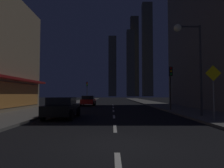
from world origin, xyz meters
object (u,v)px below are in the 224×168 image
car_parked_near (61,107)px  traffic_light_far_left (86,87)px  traffic_light_near_right (170,78)px  pedestrian_crossing_sign (212,88)px  car_parked_far (87,101)px  street_lamp_right (188,47)px  fire_hydrant_far_left (69,103)px

car_parked_near → traffic_light_far_left: bearing=93.7°
car_parked_near → traffic_light_near_right: 10.85m
pedestrian_crossing_sign → traffic_light_near_right: bearing=90.7°
car_parked_far → traffic_light_far_left: bearing=97.8°
traffic_light_near_right → street_lamp_right: bearing=-91.4°
street_lamp_right → traffic_light_near_right: bearing=88.6°
traffic_light_far_left → traffic_light_near_right: bearing=-65.4°
car_parked_far → traffic_light_far_left: (-1.90, 13.87, 2.45)m
traffic_light_near_right → traffic_light_far_left: 26.46m
fire_hydrant_far_left → traffic_light_far_left: bearing=88.5°
car_parked_near → traffic_light_far_left: (-1.90, 29.44, 2.45)m
car_parked_near → car_parked_far: bearing=90.0°
car_parked_near → traffic_light_near_right: bearing=30.5°
car_parked_near → car_parked_far: (0.00, 15.57, 0.00)m
traffic_light_far_left → street_lamp_right: size_ratio=0.64×
car_parked_far → fire_hydrant_far_left: 2.99m
street_lamp_right → car_parked_far: bearing=120.5°
street_lamp_right → pedestrian_crossing_sign: size_ratio=2.09×
car_parked_far → pedestrian_crossing_sign: bearing=-63.2°
car_parked_near → fire_hydrant_far_left: 13.88m
traffic_light_near_right → pedestrian_crossing_sign: bearing=-89.3°
car_parked_far → fire_hydrant_far_left: size_ratio=6.48×
car_parked_far → traffic_light_far_left: traffic_light_far_left is taller
street_lamp_right → pedestrian_crossing_sign: street_lamp_right is taller
car_parked_far → street_lamp_right: 18.22m
traffic_light_far_left → car_parked_far: bearing=-82.2°
car_parked_near → street_lamp_right: street_lamp_right is taller
traffic_light_far_left → fire_hydrant_far_left: bearing=-91.5°
car_parked_far → fire_hydrant_far_left: (-2.30, -1.89, -0.29)m
car_parked_near → traffic_light_near_right: traffic_light_near_right is taller
fire_hydrant_far_left → traffic_light_near_right: traffic_light_near_right is taller
traffic_light_near_right → traffic_light_far_left: bearing=114.6°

